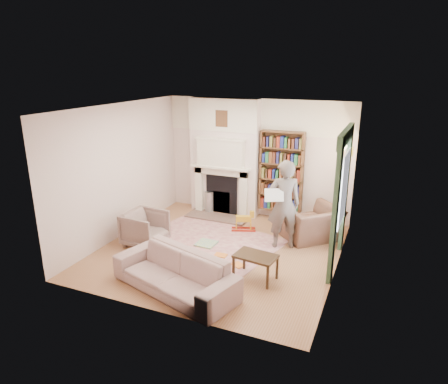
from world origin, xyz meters
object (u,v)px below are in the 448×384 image
at_px(armchair_reading, 311,223).
at_px(sofa, 175,273).
at_px(paraffin_heater, 210,202).
at_px(bookcase, 281,172).
at_px(coffee_table, 255,267).
at_px(rocking_horse, 244,221).
at_px(armchair_left, 145,228).
at_px(man_reading, 284,205).

xyz_separation_m(armchair_reading, sofa, (-1.63, -2.89, -0.04)).
bearing_deg(sofa, paraffin_heater, 122.69).
distance_m(bookcase, coffee_table, 3.06).
bearing_deg(rocking_horse, armchair_reading, -14.53).
distance_m(armchair_left, paraffin_heater, 2.25).
xyz_separation_m(bookcase, paraffin_heater, (-1.73, -0.24, -0.90)).
xyz_separation_m(bookcase, armchair_left, (-2.15, -2.44, -0.82)).
bearing_deg(armchair_left, man_reading, -66.10).
bearing_deg(man_reading, coffee_table, 60.28).
distance_m(man_reading, coffee_table, 1.59).
xyz_separation_m(sofa, coffee_table, (1.09, 0.85, -0.09)).
xyz_separation_m(armchair_left, paraffin_heater, (0.43, 2.20, -0.08)).
xyz_separation_m(armchair_reading, coffee_table, (-0.54, -2.04, -0.13)).
bearing_deg(rocking_horse, bookcase, 40.91).
height_order(coffee_table, paraffin_heater, paraffin_heater).
xyz_separation_m(bookcase, man_reading, (0.45, -1.45, -0.27)).
bearing_deg(armchair_reading, coffee_table, 31.43).
bearing_deg(coffee_table, paraffin_heater, 136.20).
xyz_separation_m(armchair_left, man_reading, (2.61, 0.99, 0.55)).
distance_m(armchair_left, rocking_horse, 2.17).
xyz_separation_m(bookcase, rocking_horse, (-0.55, -0.99, -0.94)).
bearing_deg(man_reading, armchair_reading, -153.06).
relative_size(armchair_left, coffee_table, 1.11).
height_order(armchair_left, man_reading, man_reading).
relative_size(sofa, coffee_table, 3.10).
height_order(sofa, rocking_horse, sofa).
distance_m(bookcase, armchair_reading, 1.49).
distance_m(sofa, coffee_table, 1.39).
relative_size(armchair_reading, armchair_left, 1.42).
height_order(armchair_reading, rocking_horse, armchair_reading).
bearing_deg(bookcase, sofa, -100.99).
bearing_deg(sofa, armchair_left, 154.54).
relative_size(armchair_reading, coffee_table, 1.57).
distance_m(armchair_reading, sofa, 3.32).
height_order(bookcase, armchair_left, bookcase).
distance_m(armchair_reading, paraffin_heater, 2.70).
bearing_deg(armchair_left, sofa, -129.18).
xyz_separation_m(bookcase, sofa, (-0.73, -3.74, -0.86)).
relative_size(bookcase, rocking_horse, 3.49).
relative_size(sofa, rocking_horse, 4.10).
bearing_deg(armchair_left, rocking_horse, -44.79).
distance_m(sofa, man_reading, 2.64).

